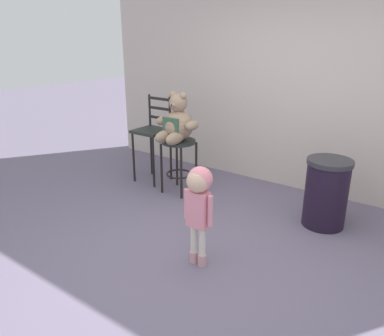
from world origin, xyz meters
TOP-DOWN VIEW (x-y plane):
  - ground_plane at (0.00, 0.00)m, footprint 24.00×24.00m
  - building_wall at (0.00, 2.31)m, footprint 6.10×0.30m
  - bar_stool_with_teddy at (-1.08, 1.13)m, footprint 0.43×0.43m
  - teddy_bear at (-1.08, 1.09)m, footprint 0.59×0.53m
  - child_walking at (0.09, -0.10)m, footprint 0.30×0.24m
  - trash_bin at (0.78, 1.32)m, footprint 0.48×0.48m
  - bar_chair_empty at (-1.63, 1.26)m, footprint 0.44×0.44m

SIDE VIEW (x-z plane):
  - ground_plane at x=0.00m, z-range 0.00..0.00m
  - trash_bin at x=0.78m, z-range 0.00..0.76m
  - bar_stool_with_teddy at x=-1.08m, z-range 0.16..0.87m
  - bar_chair_empty at x=-1.63m, z-range 0.08..1.27m
  - child_walking at x=0.09m, z-range 0.21..1.15m
  - teddy_bear at x=-1.08m, z-range 0.63..1.24m
  - building_wall at x=0.00m, z-range 0.00..3.55m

